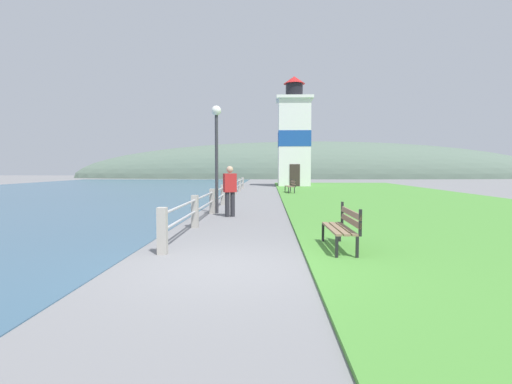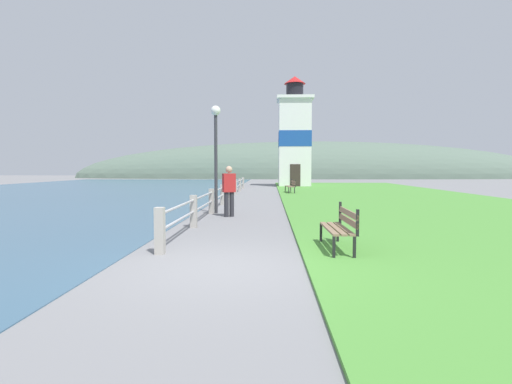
{
  "view_description": "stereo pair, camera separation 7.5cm",
  "coord_description": "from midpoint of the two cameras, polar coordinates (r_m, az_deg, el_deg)",
  "views": [
    {
      "loc": [
        0.74,
        -6.64,
        1.69
      ],
      "look_at": [
        0.03,
        16.13,
        0.3
      ],
      "focal_mm": 28.0,
      "sensor_mm": 36.0,
      "label": 1
    },
    {
      "loc": [
        0.81,
        -6.64,
        1.69
      ],
      "look_at": [
        0.03,
        16.13,
        0.3
      ],
      "focal_mm": 28.0,
      "sensor_mm": 36.0,
      "label": 2
    }
  ],
  "objects": [
    {
      "name": "ground_plane",
      "position": [
        6.89,
        -4.81,
        -10.7
      ],
      "size": [
        160.0,
        160.0,
        0.0
      ],
      "primitive_type": "plane",
      "color": "slate"
    },
    {
      "name": "grass_verge",
      "position": [
        22.5,
        18.98,
        -0.93
      ],
      "size": [
        12.0,
        44.38,
        0.06
      ],
      "color": "#4C8E38",
      "rests_on": "ground_plane"
    },
    {
      "name": "water_strip",
      "position": [
        26.05,
        -32.58,
        -0.76
      ],
      "size": [
        24.0,
        71.01,
        0.01
      ],
      "color": "#385B75",
      "rests_on": "ground_plane"
    },
    {
      "name": "seawall_railing",
      "position": [
        19.86,
        -4.29,
        0.13
      ],
      "size": [
        0.18,
        24.33,
        0.92
      ],
      "color": "#A8A399",
      "rests_on": "ground_plane"
    },
    {
      "name": "park_bench_near",
      "position": [
        8.21,
        12.07,
        -4.66
      ],
      "size": [
        0.5,
        1.66,
        0.94
      ],
      "rotation": [
        0.0,
        0.0,
        3.16
      ],
      "color": "#846B51",
      "rests_on": "ground_plane"
    },
    {
      "name": "park_bench_midway",
      "position": [
        26.26,
        4.94,
        0.96
      ],
      "size": [
        0.63,
        1.84,
        0.94
      ],
      "rotation": [
        0.0,
        0.0,
        3.23
      ],
      "color": "#846B51",
      "rests_on": "ground_plane"
    },
    {
      "name": "lighthouse",
      "position": [
        36.59,
        5.38,
        7.72
      ],
      "size": [
        3.23,
        3.23,
        9.89
      ],
      "color": "white",
      "rests_on": "ground_plane"
    },
    {
      "name": "person_strolling",
      "position": [
        13.73,
        -3.91,
        0.38
      ],
      "size": [
        0.48,
        0.38,
        1.75
      ],
      "rotation": [
        0.0,
        0.0,
        1.96
      ],
      "color": "#28282D",
      "rests_on": "ground_plane"
    },
    {
      "name": "lamp_post",
      "position": [
        14.87,
        -5.81,
        7.52
      ],
      "size": [
        0.36,
        0.36,
        3.96
      ],
      "color": "#333338",
      "rests_on": "ground_plane"
    },
    {
      "name": "distant_hillside",
      "position": [
        66.64,
        8.02,
        2.0
      ],
      "size": [
        80.0,
        16.0,
        12.0
      ],
      "color": "#566B5B",
      "rests_on": "ground_plane"
    }
  ]
}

